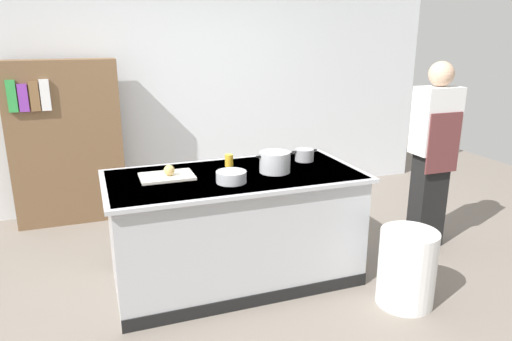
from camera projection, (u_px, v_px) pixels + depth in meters
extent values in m
plane|color=slate|center=(236.00, 278.00, 3.89)|extent=(10.00, 10.00, 0.00)
cube|color=silver|center=(179.00, 74.00, 5.36)|extent=(6.40, 0.12, 3.00)
cube|color=#B7BABF|center=(235.00, 228.00, 3.77)|extent=(1.90, 0.90, 0.90)
cube|color=#B7BABF|center=(235.00, 176.00, 3.64)|extent=(1.98, 0.98, 0.03)
cube|color=black|center=(254.00, 301.00, 3.47)|extent=(1.90, 0.01, 0.10)
cube|color=silver|center=(167.00, 176.00, 3.55)|extent=(0.40, 0.28, 0.02)
sphere|color=tan|center=(169.00, 170.00, 3.53)|extent=(0.08, 0.08, 0.08)
cylinder|color=#B7BABF|center=(275.00, 162.00, 3.68)|extent=(0.24, 0.24, 0.16)
cube|color=black|center=(259.00, 157.00, 3.62)|extent=(0.04, 0.02, 0.01)
cube|color=black|center=(291.00, 154.00, 3.70)|extent=(0.04, 0.02, 0.01)
cylinder|color=#99999E|center=(304.00, 155.00, 4.01)|extent=(0.16, 0.16, 0.10)
cube|color=black|center=(294.00, 152.00, 3.97)|extent=(0.04, 0.02, 0.01)
cube|color=black|center=(315.00, 150.00, 4.03)|extent=(0.04, 0.02, 0.01)
cylinder|color=#B7BABF|center=(231.00, 177.00, 3.43)|extent=(0.22, 0.22, 0.08)
cylinder|color=yellow|center=(229.00, 160.00, 3.84)|extent=(0.07, 0.07, 0.10)
cylinder|color=white|center=(407.00, 268.00, 3.46)|extent=(0.42, 0.42, 0.58)
cube|color=black|center=(428.00, 200.00, 4.40)|extent=(0.28, 0.20, 0.90)
cube|color=white|center=(436.00, 121.00, 4.19)|extent=(0.38, 0.24, 0.60)
sphere|color=#D3AA8C|center=(441.00, 74.00, 4.07)|extent=(0.22, 0.22, 0.22)
cube|color=brown|center=(444.00, 143.00, 4.13)|extent=(0.34, 0.02, 0.54)
cube|color=brown|center=(67.00, 143.00, 4.87)|extent=(1.10, 0.28, 1.70)
cube|color=green|center=(12.00, 96.00, 4.43)|extent=(0.08, 0.03, 0.30)
cube|color=purple|center=(23.00, 98.00, 4.47)|extent=(0.09, 0.03, 0.26)
cube|color=brown|center=(35.00, 96.00, 4.50)|extent=(0.09, 0.03, 0.28)
cube|color=white|center=(45.00, 95.00, 4.53)|extent=(0.09, 0.03, 0.30)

